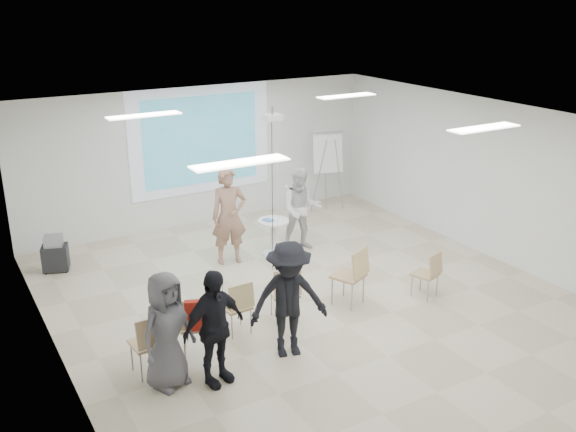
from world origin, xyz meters
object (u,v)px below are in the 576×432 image
audience_mid (289,292)px  audience_outer (166,324)px  av_cart (55,255)px  chair_center (286,290)px  laptop (235,304)px  chair_right_far (429,271)px  chair_far_left (149,340)px  flipchart_easel (328,153)px  player_right (301,205)px  audience_left (214,320)px  player_left (229,210)px  chair_left_mid (196,322)px  chair_left_inner (238,304)px  chair_right_inner (353,272)px  pedestal_table (274,235)px

audience_mid → audience_outer: audience_mid is taller
audience_outer → av_cart: size_ratio=2.63×
chair_center → laptop: bearing=-172.0°
chair_right_far → audience_mid: bearing=167.3°
chair_far_left → chair_center: chair_center is taller
flipchart_easel → player_right: bearing=-119.6°
laptop → audience_left: (-0.81, -1.06, 0.46)m
audience_left → chair_center: bearing=17.0°
player_right → flipchart_easel: 2.50m
player_left → chair_right_far: bearing=-42.2°
player_left → audience_left: (-1.88, -3.50, -0.12)m
chair_left_mid → chair_center: bearing=31.3°
laptop → av_cart: bearing=-66.0°
player_right → chair_center: (-1.77, -2.44, -0.38)m
player_left → laptop: 2.72m
chair_left_inner → audience_mid: bearing=-69.4°
chair_right_inner → audience_left: size_ratio=0.54×
pedestal_table → av_cart: bearing=159.9°
chair_right_far → chair_left_inner: bearing=151.7°
chair_far_left → laptop: 1.57m
chair_center → flipchart_easel: 5.51m
laptop → audience_outer: 1.64m
chair_right_far → av_cart: size_ratio=1.20×
audience_mid → chair_far_left: bearing=-178.9°
chair_left_mid → audience_mid: (1.15, -0.57, 0.41)m
player_right → av_cart: size_ratio=2.71×
pedestal_table → chair_left_mid: bearing=-135.4°
chair_center → audience_outer: bearing=-146.4°
player_right → laptop: size_ratio=5.90×
chair_left_mid → audience_outer: (-0.57, -0.43, 0.34)m
player_right → chair_right_inner: size_ratio=1.86×
flipchart_easel → chair_far_left: bearing=-126.1°
chair_right_inner → chair_left_mid: bearing=159.9°
av_cart → chair_right_far: bearing=-21.8°
audience_outer → flipchart_easel: flipchart_easel is taller
player_right → chair_left_inner: player_right is taller
chair_left_mid → flipchart_easel: flipchart_easel is taller
laptop → chair_center: bearing=169.5°
audience_left → flipchart_easel: bearing=31.3°
chair_left_mid → chair_center: (1.59, 0.27, -0.01)m
audience_left → av_cart: (-1.06, 4.76, -0.60)m
chair_right_far → laptop: size_ratio=2.60×
player_left → chair_center: bearing=-83.9°
player_right → av_cart: player_right is taller
chair_far_left → laptop: bearing=13.8°
pedestal_table → laptop: 3.01m
player_left → chair_far_left: 3.91m
av_cart → chair_right_inner: bearing=-26.8°
player_right → audience_outer: 5.03m
flipchart_easel → audience_mid: bearing=-112.3°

